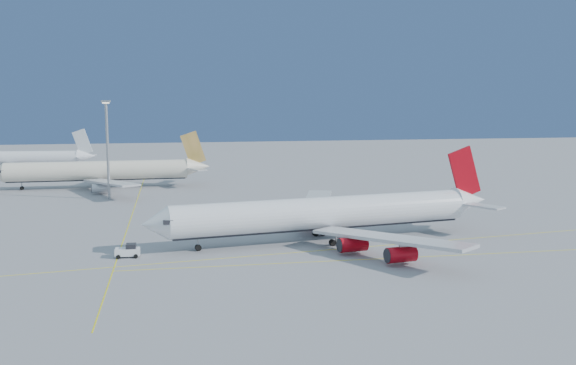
% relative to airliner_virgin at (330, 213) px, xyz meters
% --- Properties ---
extents(ground, '(500.00, 500.00, 0.00)m').
position_rel_airliner_virgin_xyz_m(ground, '(2.42, -0.55, -5.06)').
color(ground, slate).
rests_on(ground, ground).
extents(taxiway_lines, '(118.86, 140.00, 0.02)m').
position_rel_airliner_virgin_xyz_m(taxiway_lines, '(-12.29, 5.79, -5.05)').
color(taxiway_lines, yellow).
rests_on(taxiway_lines, ground).
extents(airliner_virgin, '(67.86, 60.37, 16.78)m').
position_rel_airliner_virgin_xyz_m(airliner_virgin, '(0.00, 0.00, 0.00)').
color(airliner_virgin, white).
rests_on(airliner_virgin, ground).
extents(airliner_etihad, '(61.87, 57.28, 16.18)m').
position_rel_airliner_virgin_xyz_m(airliner_etihad, '(-48.31, 76.67, -0.13)').
color(airliner_etihad, beige).
rests_on(airliner_etihad, ground).
extents(airliner_third, '(55.36, 50.88, 14.84)m').
position_rel_airliner_virgin_xyz_m(airliner_third, '(-82.58, 123.44, -0.57)').
color(airliner_third, white).
rests_on(airliner_third, ground).
extents(pushback_tug, '(4.03, 2.51, 2.25)m').
position_rel_airliner_virgin_xyz_m(pushback_tug, '(-35.83, -6.16, -4.02)').
color(pushback_tug, white).
rests_on(pushback_tug, ground).
extents(light_mast, '(2.18, 2.18, 25.25)m').
position_rel_airliner_virgin_xyz_m(light_mast, '(-44.62, 55.51, 9.84)').
color(light_mast, gray).
rests_on(light_mast, ground).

